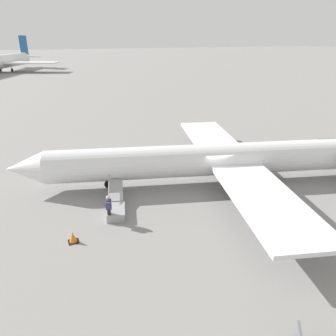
% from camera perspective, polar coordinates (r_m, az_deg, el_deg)
% --- Properties ---
extents(ground_plane, '(600.00, 600.00, 0.00)m').
position_cam_1_polar(ground_plane, '(25.42, 8.09, -2.41)').
color(ground_plane, gray).
extents(airplane_main, '(29.93, 23.31, 6.23)m').
position_cam_1_polar(airplane_main, '(24.98, 10.29, 1.61)').
color(airplane_main, white).
rests_on(airplane_main, ground).
extents(airplane_far_center, '(34.07, 43.60, 10.79)m').
position_cam_1_polar(airplane_far_center, '(117.86, -27.12, 16.16)').
color(airplane_far_center, white).
rests_on(airplane_far_center, ground).
extents(boarding_stairs, '(2.03, 4.14, 1.60)m').
position_cam_1_polar(boarding_stairs, '(21.08, -9.03, -6.75)').
color(boarding_stairs, '#99999E').
rests_on(boarding_stairs, ground).
extents(passenger, '(0.41, 0.56, 1.74)m').
position_cam_1_polar(passenger, '(19.82, -10.30, -6.70)').
color(passenger, '#23232D').
rests_on(passenger, ground).
extents(traffic_cone_near_stairs, '(0.55, 0.55, 0.61)m').
position_cam_1_polar(traffic_cone_near_stairs, '(18.82, -16.23, -11.53)').
color(traffic_cone_near_stairs, black).
rests_on(traffic_cone_near_stairs, ground).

